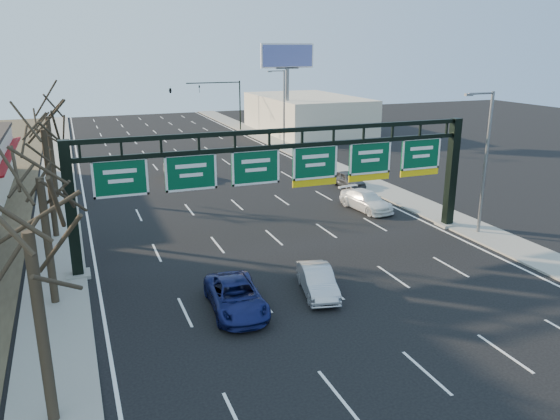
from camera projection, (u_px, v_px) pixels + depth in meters
name	position (u px, v px, depth m)	size (l,w,h in m)	color
ground	(349.00, 304.00, 25.51)	(160.00, 160.00, 0.00)	black
sidewalk_left	(57.00, 215.00, 38.91)	(3.00, 120.00, 0.12)	gray
sidewalk_right	(370.00, 184.00, 47.79)	(3.00, 120.00, 0.12)	gray
lane_markings	(230.00, 198.00, 43.37)	(21.60, 120.00, 0.01)	white
sign_gantry	(288.00, 172.00, 31.38)	(24.60, 1.20, 7.20)	black
building_right_distant	(307.00, 114.00, 76.38)	(12.00, 20.00, 5.00)	#BAB29A
tree_near	(23.00, 197.00, 15.35)	(3.60, 3.60, 8.86)	#2D2119
tree_gantry	(36.00, 154.00, 23.49)	(3.60, 3.60, 8.48)	#2D2119
tree_mid	(41.00, 112.00, 32.21)	(3.60, 3.60, 9.24)	#2D2119
tree_far	(46.00, 103.00, 41.24)	(3.60, 3.60, 8.86)	#2D2119
streetlight_near	(485.00, 156.00, 33.74)	(2.15, 0.22, 9.00)	slate
streetlight_far	(283.00, 104.00, 64.10)	(2.15, 0.22, 9.00)	slate
billboard_right	(287.00, 68.00, 68.28)	(7.00, 0.50, 12.00)	slate
traffic_signal_mast	(197.00, 93.00, 75.02)	(10.16, 0.54, 7.00)	black
car_blue_suv	(236.00, 297.00, 24.72)	(2.28, 4.95, 1.38)	navy
car_silver_sedan	(317.00, 281.00, 26.43)	(1.41, 4.03, 1.33)	#B4B4B9
car_white_wagon	(366.00, 200.00, 40.15)	(1.96, 4.82, 1.40)	white
car_grey_far	(348.00, 180.00, 46.63)	(1.58, 3.92, 1.34)	#414346
car_silver_distant	(180.00, 171.00, 49.55)	(1.63, 4.67, 1.54)	#9F9FA3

